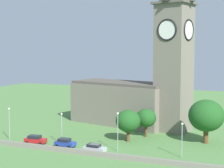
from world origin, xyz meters
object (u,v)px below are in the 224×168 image
object	(u,v)px
tree_riverside_west	(146,118)
streetlamp_west_mid	(62,123)
car_silver	(95,148)
streetlamp_east_mid	(182,134)
church	(139,88)
tree_riverside_east	(206,116)
car_red	(35,139)
tree_churchyard	(128,121)
car_blue	(65,143)
streetlamp_central	(118,126)
streetlamp_west_end	(9,118)

from	to	relation	value
tree_riverside_west	streetlamp_west_mid	bearing A→B (deg)	-136.89
car_silver	streetlamp_east_mid	bearing A→B (deg)	10.00
church	tree_riverside_west	size ratio (longest dim) A/B	5.44
streetlamp_east_mid	tree_riverside_east	distance (m)	12.68
car_red	tree_churchyard	distance (m)	19.99
car_blue	streetlamp_central	bearing A→B (deg)	5.59
car_blue	streetlamp_west_end	bearing A→B (deg)	176.36
streetlamp_central	streetlamp_east_mid	size ratio (longest dim) A/B	1.18
streetlamp_east_mid	tree_churchyard	size ratio (longest dim) A/B	0.94
streetlamp_west_end	streetlamp_east_mid	distance (m)	37.98
church	tree_riverside_west	world-z (taller)	church
streetlamp_west_end	streetlamp_east_mid	bearing A→B (deg)	1.08
car_silver	tree_riverside_west	distance (m)	17.24
tree_churchyard	tree_riverside_east	bearing A→B (deg)	17.41
car_blue	tree_riverside_east	size ratio (longest dim) A/B	0.45
tree_churchyard	car_red	bearing A→B (deg)	-152.15
streetlamp_west_mid	tree_churchyard	bearing A→B (deg)	32.33
church	streetlamp_west_mid	distance (m)	26.29
streetlamp_west_mid	streetlamp_east_mid	xyz separation A→B (m)	(25.07, 0.14, -0.07)
car_blue	streetlamp_west_end	size ratio (longest dim) A/B	0.60
car_red	streetlamp_central	distance (m)	18.67
streetlamp_west_mid	streetlamp_west_end	bearing A→B (deg)	-177.46
church	tree_riverside_east	distance (m)	22.39
church	streetlamp_east_mid	bearing A→B (deg)	-56.05
streetlamp_west_end	tree_riverside_west	bearing A→B (deg)	27.09
streetlamp_east_mid	car_blue	bearing A→B (deg)	-176.01
streetlamp_central	car_silver	bearing A→B (deg)	-149.19
church	streetlamp_west_end	bearing A→B (deg)	-131.47
streetlamp_east_mid	tree_riverside_west	distance (m)	17.07
streetlamp_east_mid	streetlamp_west_mid	bearing A→B (deg)	-179.68
car_red	tree_riverside_west	size ratio (longest dim) A/B	0.74
tree_riverside_east	streetlamp_west_mid	bearing A→B (deg)	-155.69
streetlamp_west_mid	streetlamp_central	distance (m)	12.72
car_blue	tree_riverside_west	xyz separation A→B (m)	(12.58, 14.79, 3.40)
car_red	car_blue	bearing A→B (deg)	1.10
streetlamp_west_end	streetlamp_west_mid	distance (m)	12.92
tree_riverside_east	tree_riverside_west	xyz separation A→B (m)	(-13.42, 0.81, -1.60)
streetlamp_central	tree_riverside_west	bearing A→B (deg)	83.78
car_blue	church	bearing A→B (deg)	74.08
church	streetlamp_west_end	distance (m)	33.37
church	car_blue	bearing A→B (deg)	-105.92
car_red	church	bearing A→B (deg)	60.83
car_blue	car_silver	size ratio (longest dim) A/B	0.96
streetlamp_west_end	streetlamp_central	distance (m)	25.61
car_blue	tree_churchyard	xyz separation A→B (m)	(10.32, 9.05, 3.59)
tree_riverside_west	streetlamp_east_mid	bearing A→B (deg)	-50.40
streetlamp_west_mid	tree_riverside_east	xyz separation A→B (m)	(27.62, 12.47, 1.42)
streetlamp_central	tree_riverside_east	distance (m)	19.73
tree_churchyard	streetlamp_west_end	bearing A→B (deg)	-161.88
car_blue	car_silver	distance (m)	7.31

